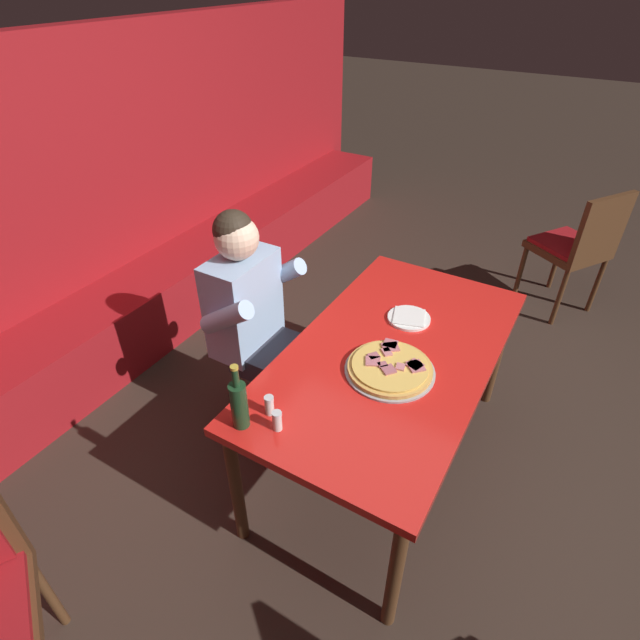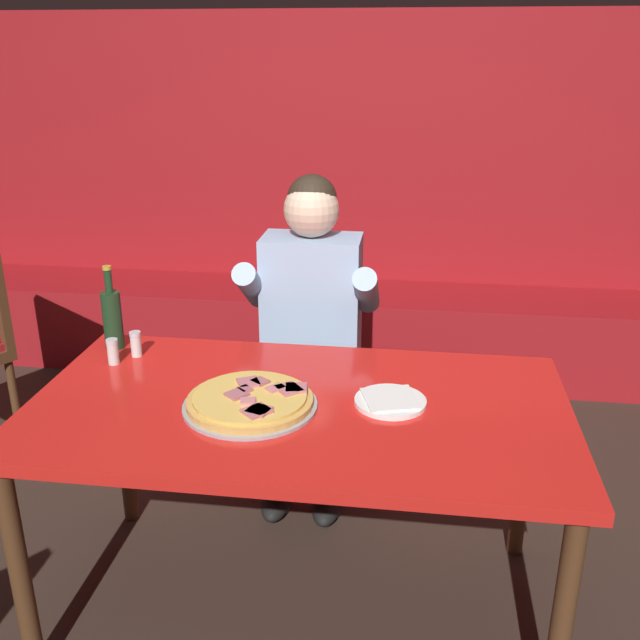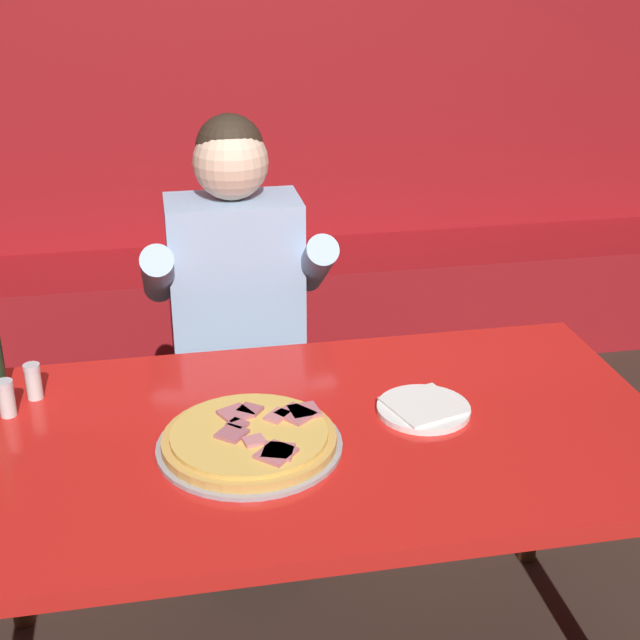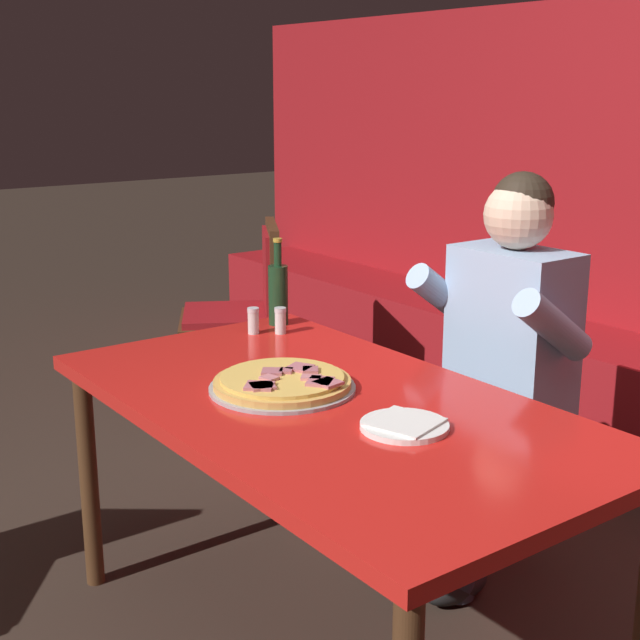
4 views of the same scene
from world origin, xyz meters
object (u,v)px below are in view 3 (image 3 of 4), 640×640
plate_white_paper (423,408)px  shaker_parmesan (34,383)px  main_dining_table (309,458)px  shaker_black_pepper (7,400)px  diner_seated_blue_shirt (240,320)px  pizza (250,439)px

plate_white_paper → shaker_parmesan: 0.89m
main_dining_table → shaker_parmesan: shaker_parmesan is taller
shaker_black_pepper → shaker_parmesan: (0.05, 0.07, 0.00)m
plate_white_paper → shaker_black_pepper: shaker_black_pepper is taller
shaker_parmesan → diner_seated_blue_shirt: 0.68m
plate_white_paper → shaker_parmesan: bearing=165.1°
diner_seated_blue_shirt → shaker_parmesan: bearing=-139.8°
shaker_parmesan → diner_seated_blue_shirt: (0.52, 0.44, -0.08)m
plate_white_paper → diner_seated_blue_shirt: bearing=117.2°
plate_white_paper → shaker_parmesan: shaker_parmesan is taller
pizza → shaker_black_pepper: 0.56m
pizza → shaker_parmesan: size_ratio=4.52×
main_dining_table → shaker_black_pepper: shaker_black_pepper is taller
diner_seated_blue_shirt → shaker_black_pepper: bearing=-138.1°
main_dining_table → shaker_parmesan: 0.66m
plate_white_paper → main_dining_table: bearing=-174.0°
main_dining_table → pizza: bearing=-160.5°
pizza → shaker_black_pepper: bearing=155.6°
shaker_black_pepper → diner_seated_blue_shirt: bearing=41.9°
shaker_black_pepper → main_dining_table: bearing=-16.1°
pizza → shaker_black_pepper: shaker_black_pepper is taller
shaker_black_pepper → shaker_parmesan: bearing=54.6°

